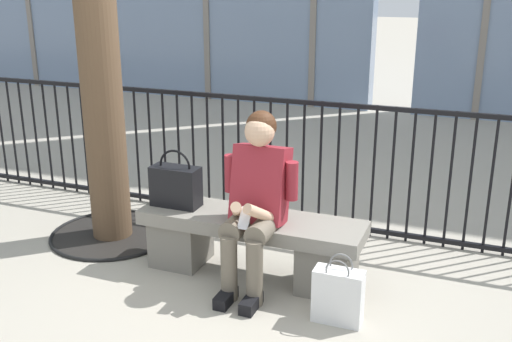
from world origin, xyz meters
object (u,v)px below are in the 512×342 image
at_px(stone_bench, 251,239).
at_px(seated_person_with_phone, 256,197).
at_px(handbag_on_bench, 176,185).
at_px(shopping_bag, 338,295).

height_order(stone_bench, seated_person_with_phone, seated_person_with_phone).
bearing_deg(handbag_on_bench, stone_bench, 0.99).
height_order(seated_person_with_phone, handbag_on_bench, seated_person_with_phone).
xyz_separation_m(handbag_on_bench, shopping_bag, (1.31, -0.37, -0.43)).
relative_size(seated_person_with_phone, handbag_on_bench, 2.87).
xyz_separation_m(stone_bench, handbag_on_bench, (-0.58, -0.01, 0.33)).
distance_m(seated_person_with_phone, shopping_bag, 0.83).
bearing_deg(stone_bench, handbag_on_bench, -179.01).
height_order(stone_bench, shopping_bag, stone_bench).
bearing_deg(shopping_bag, handbag_on_bench, 164.32).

